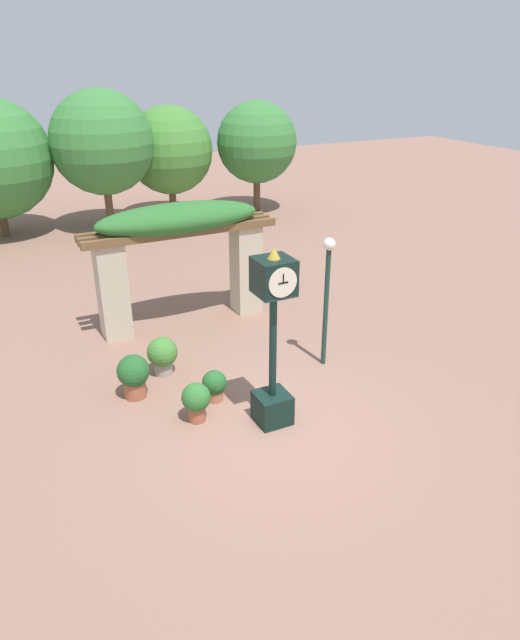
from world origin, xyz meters
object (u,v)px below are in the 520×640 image
pedestal_clock (273,339)px  potted_plant_far_right (162,354)px  potted_plant_near_right (196,400)px  potted_plant_near_left (134,374)px  lamp_post (327,284)px  potted_plant_far_left (214,385)px

pedestal_clock → potted_plant_far_right: (-1.24, 2.48, -1.19)m
potted_plant_near_right → potted_plant_far_right: bearing=91.0°
potted_plant_near_left → potted_plant_far_right: (0.75, 0.61, -0.04)m
potted_plant_near_left → lamp_post: bearing=-6.9°
potted_plant_far_right → potted_plant_near_right: bearing=-89.0°
potted_plant_far_right → lamp_post: 3.62m
potted_plant_far_left → lamp_post: lamp_post is taller
potted_plant_near_left → potted_plant_far_right: potted_plant_near_left is taller
lamp_post → potted_plant_far_right: bearing=161.2°
potted_plant_far_right → pedestal_clock: bearing=-63.5°
potted_plant_far_left → lamp_post: (2.61, 0.31, 1.47)m
pedestal_clock → potted_plant_far_right: 3.02m
pedestal_clock → lamp_post: size_ratio=1.17×
pedestal_clock → potted_plant_far_right: bearing=116.5°
pedestal_clock → potted_plant_far_left: 1.83m
potted_plant_far_left → potted_plant_far_right: size_ratio=0.76×
pedestal_clock → potted_plant_near_right: (-1.21, 0.61, -1.21)m
potted_plant_near_right → potted_plant_near_left: bearing=121.9°
potted_plant_near_left → potted_plant_far_right: 0.97m
pedestal_clock → lamp_post: (1.94, 1.40, 0.16)m
potted_plant_near_left → potted_plant_far_left: 1.54m
pedestal_clock → potted_plant_near_left: size_ratio=3.71×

